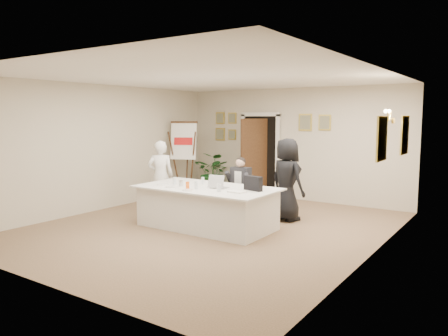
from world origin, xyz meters
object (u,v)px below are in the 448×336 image
laptop_bag (253,183)px  paper_stack (237,192)px  flip_chart (185,162)px  oj_glass (188,185)px  seated_man (240,187)px  standing_woman (287,180)px  laptop (220,181)px  conference_table (207,207)px  steel_jug (181,183)px  standing_man (161,176)px  potted_palm (214,172)px

laptop_bag → paper_stack: 0.38m
flip_chart → oj_glass: bearing=-49.9°
seated_man → standing_woman: 0.99m
laptop → conference_table: bearing=-177.6°
standing_woman → oj_glass: bearing=76.8°
steel_jug → laptop: bearing=19.5°
standing_man → oj_glass: standing_man is taller
conference_table → paper_stack: (0.79, -0.19, 0.40)m
conference_table → laptop: 0.58m
laptop_bag → paper_stack: (-0.12, -0.34, -0.12)m
potted_palm → conference_table: bearing=-56.5°
laptop_bag → oj_glass: size_ratio=2.86×
seated_man → flip_chart: bearing=148.8°
conference_table → potted_palm: potted_palm is taller
standing_woman → steel_jug: size_ratio=15.11×
flip_chart → oj_glass: flip_chart is taller
conference_table → laptop: bearing=10.5°
flip_chart → standing_man: 1.89m
standing_woman → laptop: 1.52m
potted_palm → steel_jug: 3.88m
standing_woman → oj_glass: 2.08m
seated_man → paper_stack: (0.72, -1.24, 0.15)m
standing_woman → laptop_bag: bearing=107.5°
standing_man → potted_palm: (-0.44, 2.66, -0.23)m
conference_table → standing_woman: bearing=54.6°
paper_stack → oj_glass: 0.98m
oj_glass → steel_jug: size_ratio=1.18×
conference_table → standing_man: standing_man is taller
seated_man → paper_stack: 1.45m
standing_man → laptop: bearing=124.2°
laptop → paper_stack: bearing=-32.2°
standing_man → paper_stack: 2.63m
laptop_bag → potted_palm: bearing=147.4°
conference_table → laptop_bag: (0.92, 0.15, 0.51)m
laptop → paper_stack: laptop is taller
standing_woman → laptop_bag: 1.23m
flip_chart → seated_man: bearing=-27.2°
flip_chart → paper_stack: size_ratio=6.78×
potted_palm → paper_stack: 4.55m
potted_palm → laptop: 4.04m
seated_man → laptop: bearing=-83.4°
standing_man → seated_man: bearing=153.9°
steel_jug → paper_stack: bearing=0.6°
flip_chart → potted_palm: (0.29, 0.92, -0.34)m
standing_man → laptop_bag: bearing=130.1°
seated_man → steel_jug: size_ratio=11.60×
seated_man → paper_stack: seated_man is taller
conference_table → potted_palm: (-2.16, 3.27, 0.16)m
standing_woman → laptop: standing_woman is taller
flip_chart → oj_glass: size_ratio=14.84×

